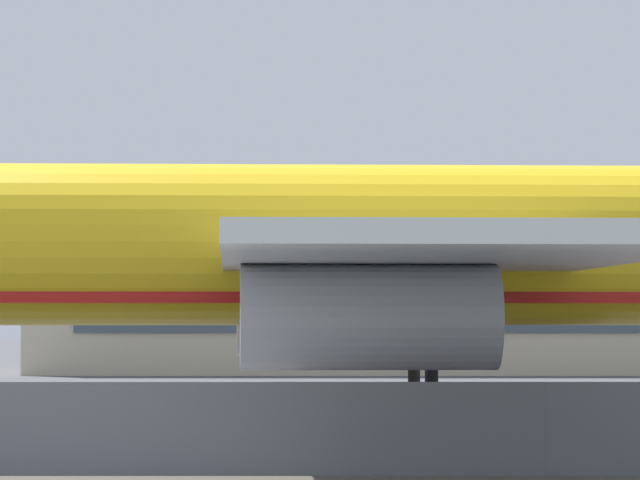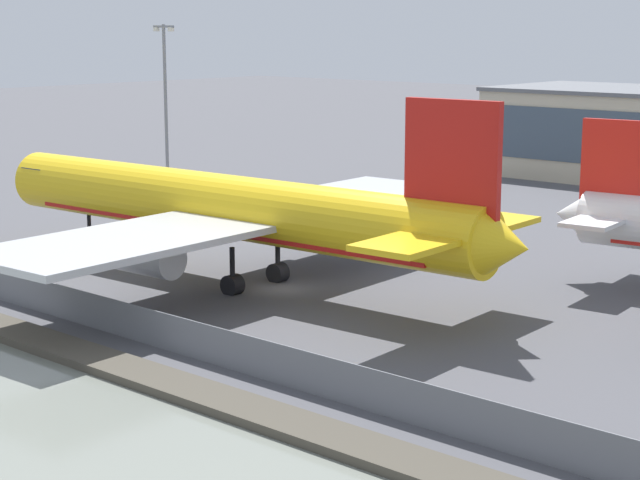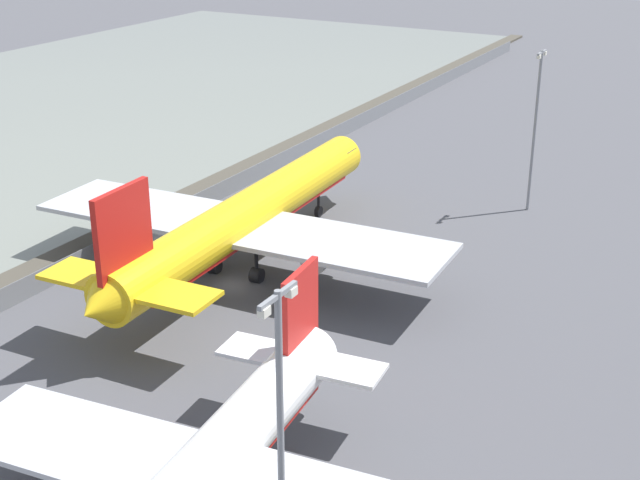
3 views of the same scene
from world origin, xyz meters
name	(u,v)px [view 2 (image 2 of 3)]	position (x,y,z in m)	size (l,w,h in m)	color
ground_plane	(283,289)	(0.00, 0.00, 0.00)	(500.00, 500.00, 0.00)	#4C4C51
shoreline_seawall	(54,345)	(0.00, -20.50, 0.25)	(320.00, 3.00, 0.50)	#474238
perimeter_fence	(112,316)	(0.00, -16.00, 1.16)	(280.00, 0.10, 2.33)	slate
cargo_jet_yellow	(231,210)	(-4.40, -1.13, 5.75)	(52.36, 44.95, 15.06)	yellow
baggage_tug	(59,259)	(-18.40, -7.24, 0.81)	(3.58, 2.94, 1.80)	#19519E
apron_light_mast_apron_west	(166,104)	(-36.17, 19.54, 11.12)	(3.20, 0.40, 19.71)	gray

